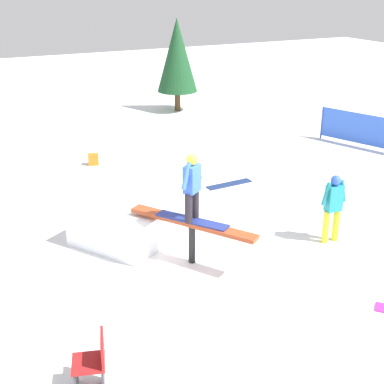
# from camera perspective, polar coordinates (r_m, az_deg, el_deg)

# --- Properties ---
(ground_plane) EXTENTS (60.00, 60.00, 0.00)m
(ground_plane) POSITION_cam_1_polar(r_m,az_deg,el_deg) (10.64, 0.00, -7.46)
(ground_plane) COLOR white
(rail_feature) EXTENTS (2.43, 1.70, 0.89)m
(rail_feature) POSITION_cam_1_polar(r_m,az_deg,el_deg) (10.28, 0.00, -3.78)
(rail_feature) COLOR black
(rail_feature) RESTS_ON ground
(snow_kicker_ramp) EXTENTS (2.32, 2.23, 0.73)m
(snow_kicker_ramp) POSITION_cam_1_polar(r_m,az_deg,el_deg) (11.35, -7.43, -3.56)
(snow_kicker_ramp) COLOR white
(snow_kicker_ramp) RESTS_ON ground
(main_rider_on_rail) EXTENTS (1.37, 1.08, 1.35)m
(main_rider_on_rail) POSITION_cam_1_polar(r_m,az_deg,el_deg) (9.96, 0.00, 0.34)
(main_rider_on_rail) COLOR navy
(main_rider_on_rail) RESTS_ON rail_feature
(bystander_teal) EXTENTS (0.22, 0.62, 1.49)m
(bystander_teal) POSITION_cam_1_polar(r_m,az_deg,el_deg) (11.43, 14.83, -1.35)
(bystander_teal) COLOR yellow
(bystander_teal) RESTS_ON ground
(loose_snowboard_navy) EXTENTS (0.34, 1.34, 0.02)m
(loose_snowboard_navy) POSITION_cam_1_polar(r_m,az_deg,el_deg) (14.43, 4.00, 0.84)
(loose_snowboard_navy) COLOR navy
(loose_snowboard_navy) RESTS_ON ground
(folding_chair) EXTENTS (0.55, 0.55, 0.88)m
(folding_chair) POSITION_cam_1_polar(r_m,az_deg,el_deg) (7.64, -10.56, -17.70)
(folding_chair) COLOR #3F3F44
(folding_chair) RESTS_ON ground
(backpack_on_snow) EXTENTS (0.30, 0.35, 0.34)m
(backpack_on_snow) POSITION_cam_1_polar(r_m,az_deg,el_deg) (16.13, -10.47, 3.45)
(backpack_on_snow) COLOR orange
(backpack_on_snow) RESTS_ON ground
(pine_tree_near) EXTENTS (1.62, 1.62, 3.69)m
(pine_tree_near) POSITION_cam_1_polar(r_m,az_deg,el_deg) (22.00, -1.60, 14.36)
(pine_tree_near) COLOR #4C331E
(pine_tree_near) RESTS_ON ground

